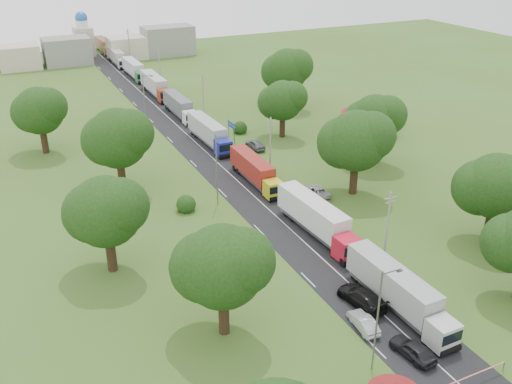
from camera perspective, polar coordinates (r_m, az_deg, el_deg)
ground at (r=67.88m, az=5.30°, el=-5.44°), size 260.00×260.00×0.00m
road at (r=83.61m, az=-1.64°, el=0.90°), size 8.00×200.00×0.04m
info_sign at (r=97.21m, az=-2.48°, el=6.39°), size 0.12×3.10×4.10m
pole_1 at (r=63.45m, az=12.99°, el=-3.52°), size 1.60×0.24×9.00m
pole_2 at (r=84.83m, az=1.45°, el=4.71°), size 1.60×0.24×9.00m
pole_3 at (r=109.24m, az=-5.30°, el=9.39°), size 1.60×0.24×9.00m
pole_4 at (r=135.05m, az=-9.62°, el=12.26°), size 1.60×0.24×9.00m
pole_5 at (r=161.59m, az=-12.59°, el=14.16°), size 1.60×0.24×9.00m
lamp_0 at (r=48.67m, az=12.21°, el=-12.06°), size 2.03×0.22×10.00m
lamp_1 at (r=75.27m, az=-3.86°, el=2.59°), size 2.03×0.22×10.00m
lamp_2 at (r=106.83m, az=-11.03°, el=9.14°), size 2.03×0.22×10.00m
tree_3 at (r=71.18m, az=22.87°, el=0.61°), size 8.80×8.80×11.07m
tree_4 at (r=78.75m, az=9.96°, el=5.11°), size 9.60×9.60×12.05m
tree_5 at (r=90.11m, az=11.77°, el=7.15°), size 8.80×8.80×11.07m
tree_6 at (r=100.29m, az=2.65°, el=9.14°), size 8.00×8.00×10.10m
tree_7 at (r=116.89m, az=3.11°, el=12.13°), size 9.60×9.60×12.05m
tree_10 at (r=50.82m, az=-3.46°, el=-7.37°), size 8.80×8.80×11.07m
tree_11 at (r=61.88m, az=-14.83°, el=-1.85°), size 8.80×8.80×11.07m
tree_12 at (r=80.79m, az=-13.71°, el=5.28°), size 9.60×9.60×12.05m
tree_13 at (r=98.89m, az=-20.87°, el=7.63°), size 8.80×8.80×11.07m
house_cream at (r=104.80m, az=11.30°, el=7.71°), size 10.08×10.08×5.80m
distant_town at (r=165.62m, az=-14.64°, el=13.79°), size 52.00×8.00×8.00m
church at (r=172.22m, az=-16.86°, el=14.61°), size 5.00×5.00×12.30m
truck_0 at (r=58.07m, az=14.04°, el=-9.55°), size 2.73×14.64×4.05m
truck_1 at (r=69.36m, az=6.11°, el=-2.64°), size 3.26×15.23×4.21m
truck_2 at (r=82.87m, az=-0.12°, el=2.19°), size 2.42×13.60×3.77m
truck_3 at (r=98.04m, az=-4.72°, el=5.96°), size 2.83×14.60×4.04m
truck_4 at (r=113.53m, az=-7.68°, el=8.51°), size 2.40×13.99×3.88m
truck_5 at (r=128.81m, az=-10.04°, el=10.47°), size 2.62×15.31×4.25m
truck_6 at (r=145.31m, az=-12.09°, el=11.93°), size 2.55×14.20×3.94m
truck_7 at (r=160.26m, az=-13.73°, el=12.98°), size 2.47×13.68×3.79m
truck_8 at (r=176.83m, az=-14.97°, el=13.98°), size 2.93×13.92×3.85m
car_lane_front at (r=53.63m, az=15.41°, el=-14.95°), size 2.41×4.71×1.53m
car_lane_mid at (r=55.77m, az=10.70°, el=-12.71°), size 1.82×4.22×1.35m
car_lane_rear at (r=58.68m, az=10.51°, el=-10.33°), size 3.04×6.00×1.67m
car_verge_near at (r=80.01m, az=6.06°, el=0.12°), size 2.29×4.91×1.36m
car_verge_far at (r=96.01m, az=-0.08°, el=4.76°), size 2.05×4.73×1.59m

